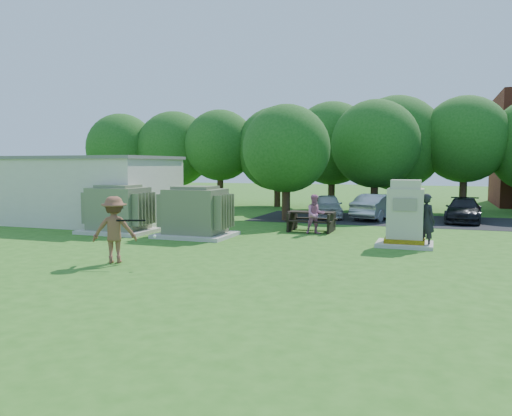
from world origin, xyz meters
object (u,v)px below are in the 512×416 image
at_px(generator_cabinet, 405,217).
at_px(car_silver_a, 378,207).
at_px(transformer_left, 119,210).
at_px(person_by_generator, 427,220).
at_px(batter, 114,230).
at_px(picnic_table, 312,219).
at_px(car_dark, 463,210).
at_px(car_white, 327,206).
at_px(transformer_right, 196,213).
at_px(person_at_picnic, 315,214).

bearing_deg(generator_cabinet, car_silver_a, 101.91).
bearing_deg(transformer_left, person_by_generator, 1.78).
bearing_deg(batter, picnic_table, -140.86).
bearing_deg(picnic_table, car_silver_a, 69.11).
distance_m(generator_cabinet, car_dark, 9.29).
distance_m(batter, car_silver_a, 16.10).
bearing_deg(car_white, car_dark, -12.78).
distance_m(transformer_right, generator_cabinet, 8.20).
height_order(person_at_picnic, car_silver_a, person_at_picnic).
bearing_deg(person_by_generator, person_at_picnic, 16.31).
bearing_deg(batter, car_white, -130.10).
bearing_deg(person_at_picnic, transformer_right, -179.27).
xyz_separation_m(person_at_picnic, car_silver_a, (1.92, 6.72, -0.15)).
height_order(transformer_left, person_by_generator, transformer_left).
xyz_separation_m(batter, person_by_generator, (8.77, 6.10, -0.04)).
distance_m(transformer_left, person_at_picnic, 8.48).
height_order(transformer_left, car_white, transformer_left).
bearing_deg(transformer_left, picnic_table, 22.44).
xyz_separation_m(picnic_table, person_by_generator, (4.84, -2.82, 0.42)).
distance_m(person_at_picnic, car_white, 6.76).
relative_size(picnic_table, person_at_picnic, 1.22).
relative_size(generator_cabinet, picnic_table, 1.17).
distance_m(transformer_left, car_white, 11.68).
xyz_separation_m(transformer_left, transformer_right, (3.70, 0.00, 0.00)).
xyz_separation_m(transformer_right, generator_cabinet, (8.19, 0.41, 0.08)).
relative_size(transformer_right, generator_cabinet, 1.25).
relative_size(picnic_table, car_white, 0.54).
height_order(car_white, car_dark, car_white).
xyz_separation_m(transformer_right, person_at_picnic, (4.42, 2.43, -0.13)).
distance_m(generator_cabinet, car_silver_a, 8.95).
height_order(person_by_generator, car_white, person_by_generator).
height_order(transformer_right, person_by_generator, transformer_right).
bearing_deg(car_silver_a, car_dark, -159.50).
bearing_deg(car_silver_a, transformer_right, 72.87).
distance_m(batter, car_dark, 18.34).
bearing_deg(batter, transformer_right, -115.55).
xyz_separation_m(transformer_left, car_silver_a, (10.05, 9.15, -0.28)).
distance_m(transformer_left, car_silver_a, 13.60).
relative_size(car_white, car_dark, 0.91).
bearing_deg(transformer_left, car_dark, 33.23).
relative_size(transformer_left, generator_cabinet, 1.25).
bearing_deg(picnic_table, transformer_right, -141.78).
bearing_deg(person_at_picnic, picnic_table, 85.53).
bearing_deg(transformer_right, car_silver_a, 55.25).
distance_m(car_white, car_dark, 7.02).
relative_size(transformer_right, person_by_generator, 1.56).
bearing_deg(person_by_generator, picnic_table, 10.45).
bearing_deg(transformer_right, batter, -88.44).
relative_size(person_at_picnic, car_dark, 0.40).
bearing_deg(person_at_picnic, person_by_generator, -52.43).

